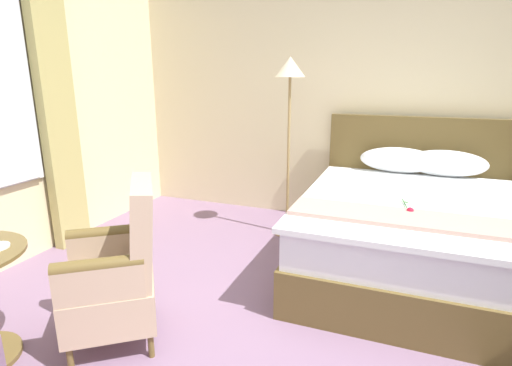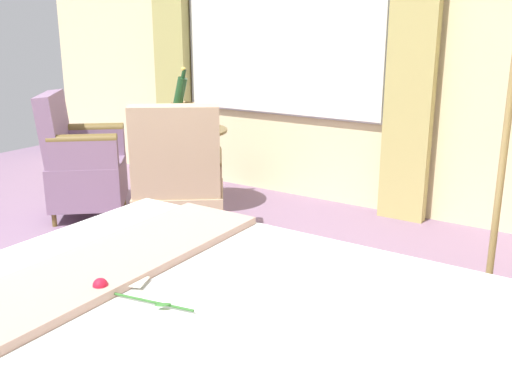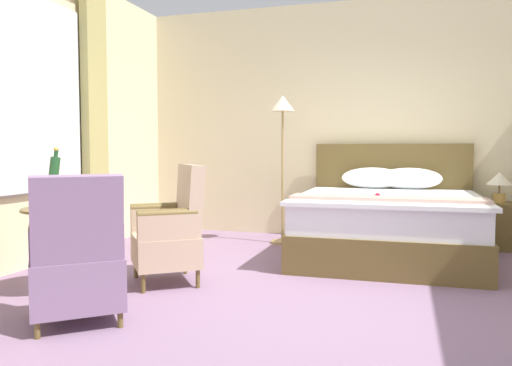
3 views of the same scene
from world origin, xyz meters
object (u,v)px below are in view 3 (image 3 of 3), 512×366
object	(u,v)px
wine_glass_near_edge	(83,193)
armchair_facing_bed	(77,261)
floor_lamp_brass	(283,124)
snack_plate	(92,205)
champagne_bucket	(55,191)
nightstand	(498,226)
bedside_lamp	(499,181)
bed	(388,222)
side_table_round	(69,244)
armchair_by_window	(172,231)
wine_glass_near_bucket	(73,196)

from	to	relation	value
wine_glass_near_edge	armchair_facing_bed	bearing A→B (deg)	-56.79
floor_lamp_brass	snack_plate	size ratio (longest dim) A/B	12.53
champagne_bucket	snack_plate	world-z (taller)	champagne_bucket
nightstand	bedside_lamp	world-z (taller)	bedside_lamp
nightstand	bedside_lamp	size ratio (longest dim) A/B	1.52
nightstand	snack_plate	xyz separation A→B (m)	(-3.47, -2.76, 0.42)
nightstand	bed	bearing A→B (deg)	-147.15
bed	side_table_round	distance (m)	3.21
side_table_round	wine_glass_near_edge	world-z (taller)	wine_glass_near_edge
bed	side_table_round	bearing A→B (deg)	-138.52
armchair_by_window	snack_plate	bearing A→B (deg)	-145.43
nightstand	bedside_lamp	xyz separation A→B (m)	(-0.00, -0.00, 0.52)
bed	nightstand	xyz separation A→B (m)	(1.20, 0.78, -0.10)
champagne_bucket	bed	bearing A→B (deg)	41.53
wine_glass_near_bucket	wine_glass_near_edge	world-z (taller)	wine_glass_near_bucket
bedside_lamp	armchair_by_window	size ratio (longest dim) A/B	0.35
wine_glass_near_bucket	snack_plate	size ratio (longest dim) A/B	1.05
nightstand	armchair_facing_bed	size ratio (longest dim) A/B	0.55
champagne_bucket	armchair_by_window	xyz separation A→B (m)	(0.72, 0.56, -0.37)
side_table_round	armchair_by_window	xyz separation A→B (m)	(0.66, 0.50, 0.06)
nightstand	wine_glass_near_bucket	bearing A→B (deg)	-138.65
floor_lamp_brass	armchair_facing_bed	bearing A→B (deg)	-100.92
floor_lamp_brass	champagne_bucket	size ratio (longest dim) A/B	3.73
nightstand	side_table_round	world-z (taller)	side_table_round
bed	snack_plate	distance (m)	3.03
nightstand	side_table_round	bearing A→B (deg)	-141.18
nightstand	side_table_round	distance (m)	4.63
side_table_round	armchair_facing_bed	xyz separation A→B (m)	(0.53, -0.61, 0.03)
bedside_lamp	snack_plate	bearing A→B (deg)	-141.54
bedside_lamp	armchair_facing_bed	xyz separation A→B (m)	(-3.08, -3.51, -0.37)
bedside_lamp	snack_plate	xyz separation A→B (m)	(-3.47, -2.76, -0.09)
champagne_bucket	armchair_facing_bed	world-z (taller)	champagne_bucket
bed	nightstand	distance (m)	1.43
side_table_round	armchair_facing_bed	bearing A→B (deg)	-49.20
nightstand	wine_glass_near_edge	world-z (taller)	wine_glass_near_edge
nightstand	wine_glass_near_edge	bearing A→B (deg)	-143.54
side_table_round	snack_plate	distance (m)	0.36
nightstand	snack_plate	bearing A→B (deg)	-141.54
bed	bedside_lamp	size ratio (longest dim) A/B	6.10
champagne_bucket	wine_glass_near_bucket	size ratio (longest dim) A/B	3.19
floor_lamp_brass	armchair_facing_bed	world-z (taller)	floor_lamp_brass
floor_lamp_brass	wine_glass_near_edge	xyz separation A→B (m)	(-1.15, -2.33, -0.67)
floor_lamp_brass	wine_glass_near_bucket	xyz separation A→B (m)	(-0.98, -2.69, -0.66)
bedside_lamp	wine_glass_near_bucket	world-z (taller)	bedside_lamp
bedside_lamp	wine_glass_near_bucket	distance (m)	4.60
snack_plate	armchair_facing_bed	distance (m)	0.89
bedside_lamp	armchair_by_window	bearing A→B (deg)	-140.88
floor_lamp_brass	side_table_round	size ratio (longest dim) A/B	2.58
floor_lamp_brass	side_table_round	bearing A→B (deg)	-113.98
wine_glass_near_bucket	wine_glass_near_edge	size ratio (longest dim) A/B	1.11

